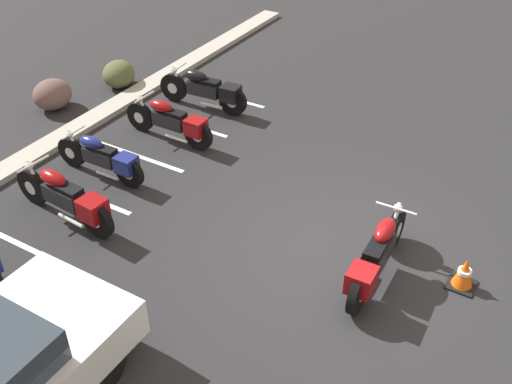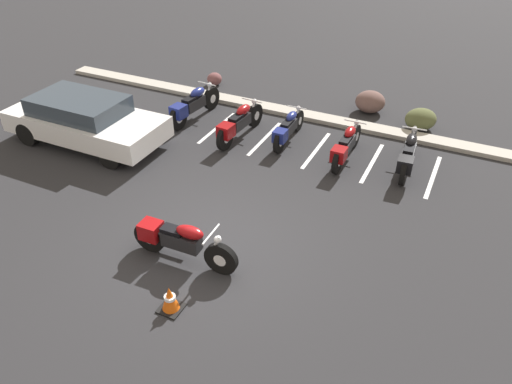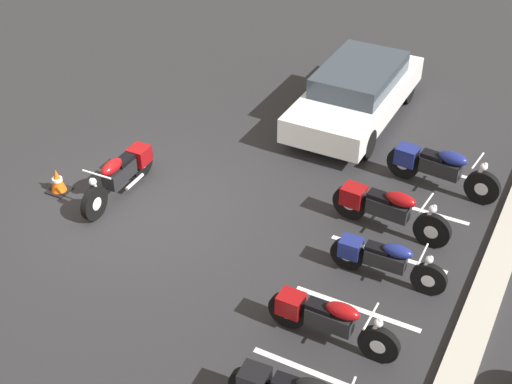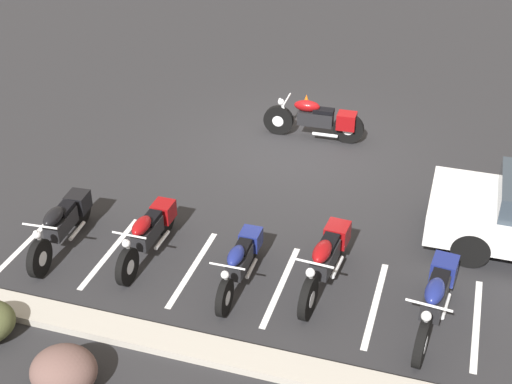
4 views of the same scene
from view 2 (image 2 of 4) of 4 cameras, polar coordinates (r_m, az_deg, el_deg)
The scene contains 19 objects.
ground at distance 10.13m, azimuth -5.57°, elevation -6.03°, with size 60.00×60.00×0.00m, color #262628.
motorcycle_maroon_featured at distance 9.58m, azimuth -8.82°, elevation -5.49°, with size 2.23×0.62×0.88m.
parked_bike_0 at distance 14.78m, azimuth -7.27°, elevation 9.83°, with size 0.67×2.28×0.90m.
parked_bike_1 at distance 13.62m, azimuth -2.03°, elevation 7.85°, with size 0.63×2.25×0.88m.
parked_bike_2 at distance 13.49m, azimuth 3.66°, elevation 7.26°, with size 0.56×1.98×0.78m.
parked_bike_3 at distance 12.78m, azimuth 10.24°, elevation 5.24°, with size 0.59×2.09×0.82m.
parked_bike_4 at distance 12.72m, azimuth 16.99°, elevation 4.13°, with size 0.60×2.16×0.85m.
car_white at distance 14.10m, azimuth -18.99°, elevation 7.85°, with size 4.30×1.80×1.29m.
concrete_curb at distance 15.00m, azimuth 6.89°, elevation 8.48°, with size 18.00×0.50×0.12m, color #A8A399.
landscape_rock_0 at distance 15.63m, azimuth 12.92°, elevation 10.02°, with size 0.89×0.80×0.65m, color brown.
landscape_rock_1 at distance 17.31m, azimuth -4.77°, elevation 12.75°, with size 0.49×0.51×0.42m, color brown.
landscape_rock_2 at distance 14.96m, azimuth 18.30°, elevation 7.90°, with size 0.89×0.75×0.61m, color #4E5430.
traffic_cone at distance 8.81m, azimuth -9.80°, elevation -11.99°, with size 0.40×0.40×0.50m.
stall_line_0 at distance 15.21m, azimuth -9.47°, elevation 8.39°, with size 0.10×2.10×0.00m, color white.
stall_line_1 at distance 14.47m, azimuth -4.47°, elevation 7.35°, with size 0.10×2.10×0.00m, color white.
stall_line_2 at distance 13.85m, azimuth 1.01°, elevation 6.15°, with size 0.10×2.10×0.00m, color white.
stall_line_3 at distance 13.37m, azimuth 6.90°, elevation 4.79°, with size 0.10×2.10×0.00m, color white.
stall_line_4 at distance 13.04m, azimuth 13.14°, elevation 3.28°, with size 0.10×2.10×0.00m, color white.
stall_line_5 at distance 12.89m, azimuth 19.58°, elevation 1.68°, with size 0.10×2.10×0.00m, color white.
Camera 2 is at (4.21, -6.50, 6.53)m, focal length 35.00 mm.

